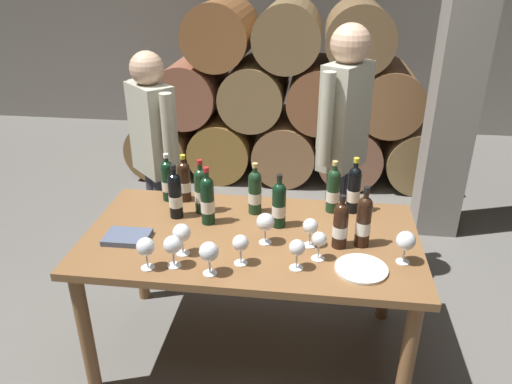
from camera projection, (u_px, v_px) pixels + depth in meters
name	position (u px, v px, depth m)	size (l,w,h in m)	color
ground_plane	(252.00, 349.00, 2.85)	(14.00, 14.00, 0.00)	#66635E
cellar_back_wall	(298.00, 14.00, 5.99)	(10.00, 0.24, 2.80)	gray
barrel_stack	(287.00, 101.00, 4.85)	(3.12, 0.90, 1.69)	olive
stone_pillar	(459.00, 70.00, 3.57)	(0.32, 0.32, 2.60)	gray
dining_table	(251.00, 250.00, 2.56)	(1.70, 0.90, 0.76)	brown
wine_bottle_0	(255.00, 192.00, 2.69)	(0.07, 0.07, 0.29)	#19381E
wine_bottle_1	(279.00, 204.00, 2.56)	(0.07, 0.07, 0.29)	black
wine_bottle_2	(184.00, 181.00, 2.83)	(0.07, 0.07, 0.28)	black
wine_bottle_3	(201.00, 190.00, 2.70)	(0.07, 0.07, 0.31)	#19381E
wine_bottle_4	(168.00, 180.00, 2.84)	(0.07, 0.07, 0.28)	black
wine_bottle_5	(175.00, 195.00, 2.65)	(0.07, 0.07, 0.31)	black
wine_bottle_6	(340.00, 225.00, 2.38)	(0.07, 0.07, 0.28)	black
wine_bottle_7	(333.00, 190.00, 2.71)	(0.07, 0.07, 0.30)	#19381E
wine_bottle_8	(354.00, 189.00, 2.70)	(0.07, 0.07, 0.32)	black
wine_bottle_9	(207.00, 200.00, 2.58)	(0.07, 0.07, 0.32)	black
wine_bottle_10	(364.00, 221.00, 2.38)	(0.07, 0.07, 0.31)	black
wine_glass_0	(146.00, 247.00, 2.21)	(0.08, 0.08, 0.16)	white
wine_glass_1	(182.00, 233.00, 2.32)	(0.09, 0.09, 0.16)	white
wine_glass_2	(173.00, 245.00, 2.22)	(0.08, 0.08, 0.16)	white
wine_glass_3	(406.00, 241.00, 2.25)	(0.09, 0.09, 0.16)	white
wine_glass_4	(241.00, 244.00, 2.25)	(0.08, 0.08, 0.15)	white
wine_glass_5	(310.00, 227.00, 2.39)	(0.07, 0.07, 0.15)	white
wine_glass_6	(265.00, 223.00, 2.41)	(0.09, 0.09, 0.16)	white
wine_glass_7	(319.00, 240.00, 2.28)	(0.07, 0.07, 0.14)	white
wine_glass_8	(209.00, 252.00, 2.17)	(0.09, 0.09, 0.16)	white
wine_glass_9	(297.00, 249.00, 2.21)	(0.07, 0.07, 0.15)	white
tasting_notebook	(127.00, 237.00, 2.48)	(0.22, 0.16, 0.03)	#4C5670
serving_plate	(361.00, 269.00, 2.24)	(0.24, 0.24, 0.01)	white
sommelier_presenting	(343.00, 138.00, 3.01)	(0.32, 0.43, 1.72)	#383842
taster_seated_left	(154.00, 149.00, 3.18)	(0.37, 0.37, 1.54)	#383842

